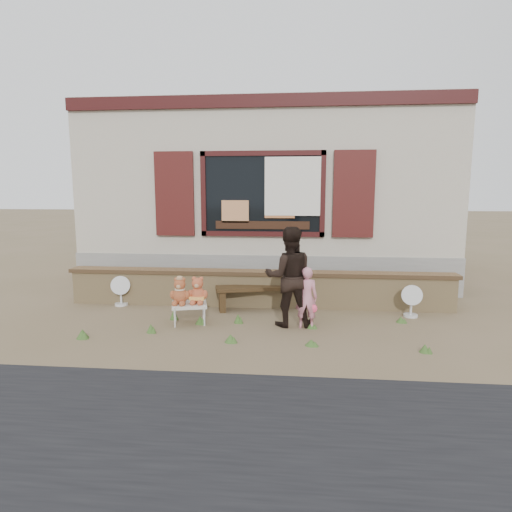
# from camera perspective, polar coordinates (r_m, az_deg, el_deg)

# --- Properties ---
(ground) EXTENTS (80.00, 80.00, 0.00)m
(ground) POSITION_cam_1_polar(r_m,az_deg,el_deg) (7.03, -0.47, -8.83)
(ground) COLOR brown
(ground) RESTS_ON ground
(shopfront) EXTENTS (8.04, 5.13, 4.00)m
(shopfront) POSITION_cam_1_polar(r_m,az_deg,el_deg) (11.18, 1.91, 8.10)
(shopfront) COLOR gray
(shopfront) RESTS_ON ground
(brick_wall) EXTENTS (7.10, 0.36, 0.67)m
(brick_wall) POSITION_cam_1_polar(r_m,az_deg,el_deg) (7.90, 0.28, -4.29)
(brick_wall) COLOR tan
(brick_wall) RESTS_ON ground
(bench) EXTENTS (1.71, 0.76, 0.43)m
(bench) POSITION_cam_1_polar(r_m,az_deg,el_deg) (7.71, 0.93, -4.83)
(bench) COLOR #312211
(bench) RESTS_ON ground
(folding_chair) EXTENTS (0.65, 0.60, 0.33)m
(folding_chair) POSITION_cam_1_polar(r_m,az_deg,el_deg) (6.97, -8.88, -6.51)
(folding_chair) COLOR beige
(folding_chair) RESTS_ON ground
(teddy_bear_left) EXTENTS (0.38, 0.35, 0.44)m
(teddy_bear_left) POSITION_cam_1_polar(r_m,az_deg,el_deg) (6.91, -10.09, -4.53)
(teddy_bear_left) COLOR brown
(teddy_bear_left) RESTS_ON folding_chair
(teddy_bear_right) EXTENTS (0.38, 0.35, 0.44)m
(teddy_bear_right) POSITION_cam_1_polar(r_m,az_deg,el_deg) (6.91, -7.76, -4.45)
(teddy_bear_right) COLOR #9B472B
(teddy_bear_right) RESTS_ON folding_chair
(child) EXTENTS (0.36, 0.24, 0.97)m
(child) POSITION_cam_1_polar(r_m,az_deg,el_deg) (6.68, 6.72, -5.53)
(child) COLOR pink
(child) RESTS_ON ground
(adult) EXTENTS (0.82, 0.68, 1.57)m
(adult) POSITION_cam_1_polar(r_m,az_deg,el_deg) (6.72, 4.43, -2.76)
(adult) COLOR black
(adult) RESTS_ON ground
(fan_left) EXTENTS (0.36, 0.24, 0.56)m
(fan_left) POSITION_cam_1_polar(r_m,az_deg,el_deg) (8.35, -17.58, -4.41)
(fan_left) COLOR silver
(fan_left) RESTS_ON ground
(fan_right) EXTENTS (0.35, 0.23, 0.56)m
(fan_right) POSITION_cam_1_polar(r_m,az_deg,el_deg) (7.72, 20.00, -5.63)
(fan_right) COLOR silver
(fan_right) RESTS_ON ground
(grass_tufts) EXTENTS (4.94, 1.45, 0.16)m
(grass_tufts) POSITION_cam_1_polar(r_m,az_deg,el_deg) (6.54, -2.83, -9.64)
(grass_tufts) COLOR #3B5D25
(grass_tufts) RESTS_ON ground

